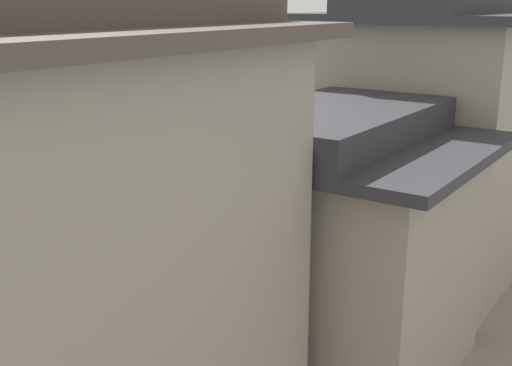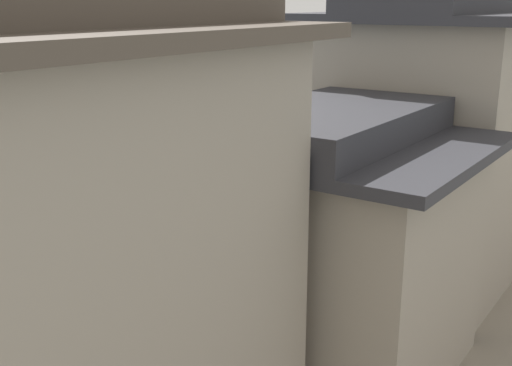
{
  "view_description": "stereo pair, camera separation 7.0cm",
  "coord_description": "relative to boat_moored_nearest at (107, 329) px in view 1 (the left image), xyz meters",
  "views": [
    {
      "loc": [
        16.69,
        -3.23,
        9.31
      ],
      "look_at": [
        2.08,
        17.81,
        1.96
      ],
      "focal_mm": 44.77,
      "sensor_mm": 36.0,
      "label": 1
    },
    {
      "loc": [
        16.75,
        -3.19,
        9.31
      ],
      "look_at": [
        2.08,
        17.81,
        1.96
      ],
      "focal_mm": 44.77,
      "sensor_mm": 36.0,
      "label": 2
    }
  ],
  "objects": [
    {
      "name": "boat_moored_nearest",
      "position": [
        0.0,
        0.0,
        0.0
      ],
      "size": [
        1.21,
        4.88,
        0.71
      ],
      "color": "#33281E",
      "rests_on": "ground"
    },
    {
      "name": "boat_moored_second",
      "position": [
        0.78,
        22.99,
        -0.08
      ],
      "size": [
        1.17,
        5.46,
        0.5
      ],
      "color": "#232326",
      "rests_on": "ground"
    },
    {
      "name": "boat_moored_third",
      "position": [
        -2.59,
        4.57,
        0.06
      ],
      "size": [
        1.67,
        4.46,
        0.83
      ],
      "color": "brown",
      "rests_on": "ground"
    },
    {
      "name": "boat_moored_far",
      "position": [
        1.07,
        14.19,
        0.0
      ],
      "size": [
        1.2,
        5.7,
        0.74
      ],
      "color": "#423328",
      "rests_on": "ground"
    },
    {
      "name": "house_waterfront_nearest",
      "position": [
        5.58,
        -5.26,
        4.99
      ],
      "size": [
        5.28,
        7.69,
        8.74
      ],
      "color": "gray",
      "rests_on": "riverbank_right"
    },
    {
      "name": "house_waterfront_second",
      "position": [
        6.37,
        1.29,
        3.69
      ],
      "size": [
        6.84,
        6.07,
        6.14
      ],
      "color": "gray",
      "rests_on": "riverbank_right"
    },
    {
      "name": "house_waterfront_tall",
      "position": [
        6.28,
        6.93,
        5.0
      ],
      "size": [
        6.67,
        5.83,
        8.74
      ],
      "color": "gray",
      "rests_on": "riverbank_right"
    },
    {
      "name": "house_waterfront_narrow",
      "position": [
        6.12,
        13.54,
        3.69
      ],
      "size": [
        6.35,
        7.02,
        6.14
      ],
      "color": "brown",
      "rests_on": "riverbank_right"
    },
    {
      "name": "mooring_post_dock_near",
      "position": [
        2.72,
        -0.79,
        1.05
      ],
      "size": [
        0.2,
        0.2,
        0.73
      ],
      "primitive_type": "cylinder",
      "color": "#473828",
      "rests_on": "riverbank_right"
    },
    {
      "name": "mooring_post_dock_mid",
      "position": [
        2.72,
        7.4,
        1.14
      ],
      "size": [
        0.2,
        0.2,
        0.9
      ],
      "primitive_type": "cylinder",
      "color": "#473828",
      "rests_on": "riverbank_right"
    },
    {
      "name": "hill_far_centre",
      "position": [
        -20.91,
        114.06,
        6.95
      ],
      "size": [
        49.6,
        49.6,
        14.37
      ],
      "primitive_type": "cone",
      "color": "slate",
      "rests_on": "ground"
    }
  ]
}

